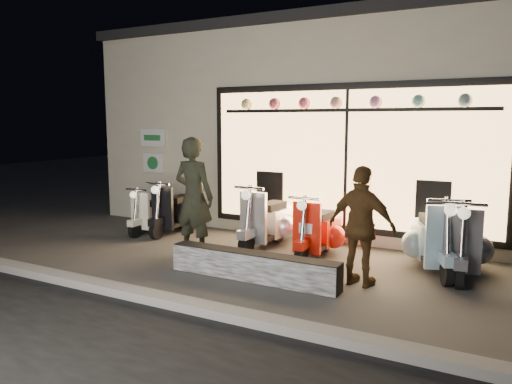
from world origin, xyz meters
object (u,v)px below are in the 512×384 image
Objects in this scene: scooter_silver at (270,221)px; woman at (362,226)px; graffiti_barrier at (253,266)px; scooter_red at (319,231)px; man at (194,197)px.

scooter_silver is 0.94× the size of woman.
graffiti_barrier is 1.66× the size of scooter_silver.
scooter_silver is at bearing 169.74° from scooter_red.
woman is at bearing -48.16° from scooter_red.
scooter_red is 0.87× the size of woman.
man is (-0.80, -1.19, 0.54)m from scooter_silver.
man is at bearing 5.54° from woman.
scooter_red reaches higher than graffiti_barrier.
graffiti_barrier is at bearing -67.30° from scooter_silver.
graffiti_barrier is at bearing 155.40° from man.
graffiti_barrier is 1.30× the size of man.
woman is (1.38, 0.51, 0.62)m from graffiti_barrier.
scooter_silver is at bearing -24.34° from woman.
scooter_red is 0.72× the size of man.
man is at bearing -121.21° from scooter_silver.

